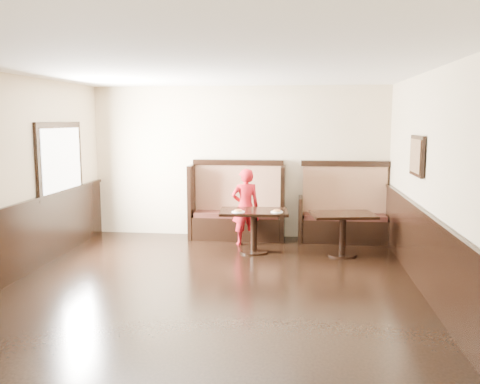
% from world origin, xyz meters
% --- Properties ---
extents(ground, '(7.00, 7.00, 0.00)m').
position_xyz_m(ground, '(0.00, 0.00, 0.00)').
color(ground, black).
rests_on(ground, ground).
extents(room_shell, '(7.00, 7.00, 7.00)m').
position_xyz_m(room_shell, '(-0.30, 0.28, 0.67)').
color(room_shell, beige).
rests_on(room_shell, ground).
extents(booth_main, '(1.75, 0.72, 1.45)m').
position_xyz_m(booth_main, '(0.00, 3.30, 0.53)').
color(booth_main, black).
rests_on(booth_main, ground).
extents(booth_neighbor, '(1.65, 0.72, 1.45)m').
position_xyz_m(booth_neighbor, '(1.95, 3.29, 0.48)').
color(booth_neighbor, black).
rests_on(booth_neighbor, ground).
extents(table_main, '(1.16, 0.77, 0.71)m').
position_xyz_m(table_main, '(0.40, 2.29, 0.54)').
color(table_main, black).
rests_on(table_main, ground).
extents(table_neighbor, '(1.09, 0.81, 0.69)m').
position_xyz_m(table_neighbor, '(1.84, 2.27, 0.52)').
color(table_neighbor, black).
rests_on(table_neighbor, ground).
extents(child, '(0.57, 0.46, 1.35)m').
position_xyz_m(child, '(0.20, 2.81, 0.67)').
color(child, '#B0121C').
rests_on(child, ground).
extents(pizza_plate_left, '(0.22, 0.22, 0.04)m').
position_xyz_m(pizza_plate_left, '(0.16, 2.10, 0.72)').
color(pizza_plate_left, white).
rests_on(pizza_plate_left, table_main).
extents(pizza_plate_right, '(0.20, 0.20, 0.04)m').
position_xyz_m(pizza_plate_right, '(0.78, 2.17, 0.72)').
color(pizza_plate_right, white).
rests_on(pizza_plate_right, table_main).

